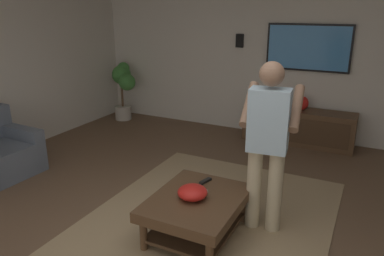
% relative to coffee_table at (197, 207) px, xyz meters
% --- Properties ---
extents(wall_back_tv, '(0.10, 7.01, 2.88)m').
position_rel_coffee_table_xyz_m(wall_back_tv, '(3.32, -0.00, 1.15)').
color(wall_back_tv, silver).
rests_on(wall_back_tv, ground).
extents(area_rug, '(3.08, 2.34, 0.01)m').
position_rel_coffee_table_xyz_m(area_rug, '(0.20, -0.00, -0.29)').
color(area_rug, '#9E8460').
rests_on(area_rug, ground).
extents(coffee_table, '(1.00, 0.80, 0.40)m').
position_rel_coffee_table_xyz_m(coffee_table, '(0.00, 0.00, 0.00)').
color(coffee_table, '#513823').
rests_on(coffee_table, ground).
extents(media_console, '(0.45, 1.70, 0.55)m').
position_rel_coffee_table_xyz_m(media_console, '(2.99, -0.33, -0.02)').
color(media_console, '#513823').
rests_on(media_console, ground).
extents(tv, '(0.05, 1.27, 0.72)m').
position_rel_coffee_table_xyz_m(tv, '(3.23, -0.33, 1.19)').
color(tv, black).
extents(person_standing, '(0.58, 0.58, 1.64)m').
position_rel_coffee_table_xyz_m(person_standing, '(0.41, -0.52, 0.64)').
color(person_standing, '#C6B793').
rests_on(person_standing, ground).
extents(potted_plant_tall, '(0.46, 0.55, 1.08)m').
position_rel_coffee_table_xyz_m(potted_plant_tall, '(2.87, 2.93, 0.40)').
color(potted_plant_tall, '#B7B2A8').
rests_on(potted_plant_tall, ground).
extents(bowl, '(0.28, 0.28, 0.12)m').
position_rel_coffee_table_xyz_m(bowl, '(-0.03, 0.03, 0.17)').
color(bowl, red).
rests_on(bowl, coffee_table).
extents(remote_white, '(0.15, 0.12, 0.02)m').
position_rel_coffee_table_xyz_m(remote_white, '(0.09, 0.01, 0.12)').
color(remote_white, white).
rests_on(remote_white, coffee_table).
extents(remote_black, '(0.16, 0.08, 0.02)m').
position_rel_coffee_table_xyz_m(remote_black, '(0.33, 0.06, 0.12)').
color(remote_black, black).
rests_on(remote_black, coffee_table).
extents(vase_round, '(0.22, 0.22, 0.22)m').
position_rel_coffee_table_xyz_m(vase_round, '(2.99, -0.35, 0.36)').
color(vase_round, red).
rests_on(vase_round, media_console).
extents(wall_speaker_right, '(0.06, 0.12, 0.22)m').
position_rel_coffee_table_xyz_m(wall_speaker_right, '(3.24, 0.78, 1.25)').
color(wall_speaker_right, black).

